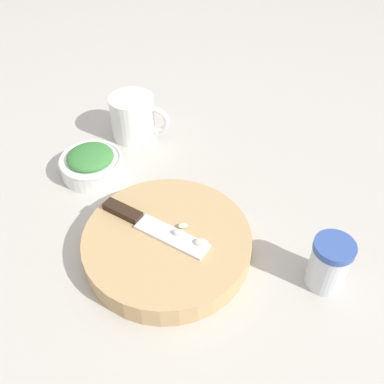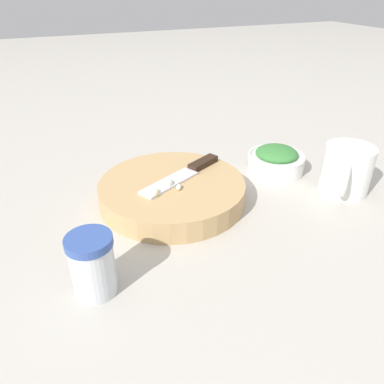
{
  "view_description": "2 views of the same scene",
  "coord_description": "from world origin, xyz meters",
  "px_view_note": "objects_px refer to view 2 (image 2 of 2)",
  "views": [
    {
      "loc": [
        0.46,
        -0.27,
        0.57
      ],
      "look_at": [
        0.02,
        0.01,
        0.08
      ],
      "focal_mm": 40.0,
      "sensor_mm": 36.0,
      "label": 1
    },
    {
      "loc": [
        0.27,
        0.52,
        0.38
      ],
      "look_at": [
        0.04,
        0.01,
        0.05
      ],
      "focal_mm": 35.0,
      "sensor_mm": 36.0,
      "label": 2
    }
  ],
  "objects_px": {
    "chef_knife": "(186,173)",
    "spice_jar": "(93,265)",
    "cutting_board": "(172,191)",
    "garlic_cloves": "(164,188)",
    "coffee_mug": "(347,170)",
    "herb_bowl": "(276,160)"
  },
  "relations": [
    {
      "from": "chef_knife",
      "to": "spice_jar",
      "type": "distance_m",
      "value": 0.29
    },
    {
      "from": "chef_knife",
      "to": "spice_jar",
      "type": "height_order",
      "value": "spice_jar"
    },
    {
      "from": "cutting_board",
      "to": "garlic_cloves",
      "type": "distance_m",
      "value": 0.05
    },
    {
      "from": "cutting_board",
      "to": "coffee_mug",
      "type": "distance_m",
      "value": 0.34
    },
    {
      "from": "chef_knife",
      "to": "spice_jar",
      "type": "xyz_separation_m",
      "value": [
        0.22,
        0.2,
        -0.0
      ]
    },
    {
      "from": "chef_knife",
      "to": "garlic_cloves",
      "type": "relative_size",
      "value": 2.79
    },
    {
      "from": "garlic_cloves",
      "to": "herb_bowl",
      "type": "relative_size",
      "value": 0.55
    },
    {
      "from": "cutting_board",
      "to": "spice_jar",
      "type": "xyz_separation_m",
      "value": [
        0.18,
        0.18,
        0.03
      ]
    },
    {
      "from": "garlic_cloves",
      "to": "spice_jar",
      "type": "height_order",
      "value": "spice_jar"
    },
    {
      "from": "garlic_cloves",
      "to": "spice_jar",
      "type": "distance_m",
      "value": 0.22
    },
    {
      "from": "chef_knife",
      "to": "coffee_mug",
      "type": "height_order",
      "value": "coffee_mug"
    },
    {
      "from": "chef_knife",
      "to": "spice_jar",
      "type": "relative_size",
      "value": 2.12
    },
    {
      "from": "cutting_board",
      "to": "spice_jar",
      "type": "bearing_deg",
      "value": 44.69
    },
    {
      "from": "garlic_cloves",
      "to": "herb_bowl",
      "type": "xyz_separation_m",
      "value": [
        -0.28,
        -0.06,
        -0.02
      ]
    },
    {
      "from": "cutting_board",
      "to": "chef_knife",
      "type": "xyz_separation_m",
      "value": [
        -0.04,
        -0.02,
        0.03
      ]
    },
    {
      "from": "cutting_board",
      "to": "herb_bowl",
      "type": "relative_size",
      "value": 2.22
    },
    {
      "from": "spice_jar",
      "to": "garlic_cloves",
      "type": "bearing_deg",
      "value": -135.7
    },
    {
      "from": "chef_knife",
      "to": "coffee_mug",
      "type": "xyz_separation_m",
      "value": [
        -0.29,
        0.12,
        0.0
      ]
    },
    {
      "from": "cutting_board",
      "to": "herb_bowl",
      "type": "height_order",
      "value": "herb_bowl"
    },
    {
      "from": "cutting_board",
      "to": "garlic_cloves",
      "type": "xyz_separation_m",
      "value": [
        0.03,
        0.03,
        0.03
      ]
    },
    {
      "from": "garlic_cloves",
      "to": "spice_jar",
      "type": "xyz_separation_m",
      "value": [
        0.16,
        0.15,
        -0.0
      ]
    },
    {
      "from": "spice_jar",
      "to": "chef_knife",
      "type": "bearing_deg",
      "value": -138.09
    }
  ]
}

